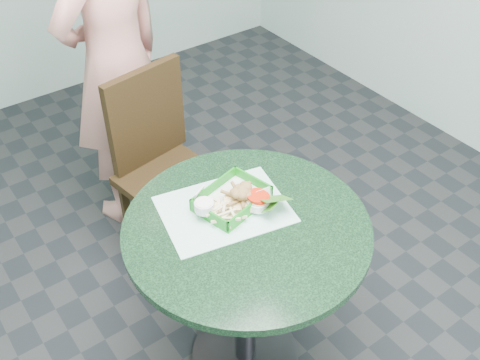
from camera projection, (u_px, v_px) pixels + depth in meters
floor at (245, 355)px, 2.36m from camera, size 4.00×5.00×0.02m
cafe_table at (246, 263)px, 1.98m from camera, size 0.83×0.83×0.75m
dining_chair at (161, 157)px, 2.53m from camera, size 0.40×0.40×0.93m
diner_person at (113, 42)px, 2.48m from camera, size 0.80×0.65×1.90m
placemat at (224, 213)px, 1.93m from camera, size 0.48×0.40×0.00m
food_basket at (232, 205)px, 1.94m from camera, size 0.24×0.17×0.05m
crab_sandwich at (241, 201)px, 1.91m from camera, size 0.12×0.12×0.07m
fries_pile at (218, 215)px, 1.87m from camera, size 0.13×0.13×0.04m
sauce_ramekin at (201, 206)px, 1.88m from camera, size 0.07×0.07×0.04m
garnish_cup at (259, 209)px, 1.89m from camera, size 0.13×0.12×0.05m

